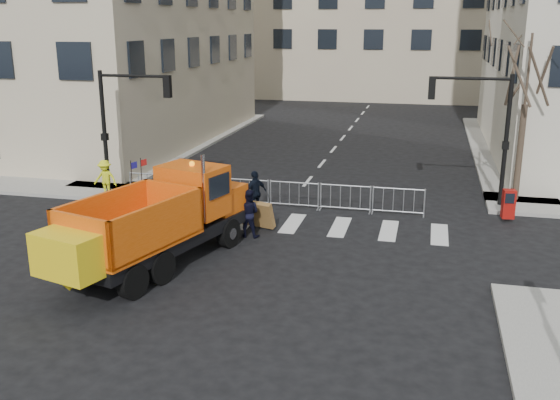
% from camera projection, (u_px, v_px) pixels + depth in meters
% --- Properties ---
extents(ground, '(120.00, 120.00, 0.00)m').
position_uv_depth(ground, '(230.00, 277.00, 18.58)').
color(ground, black).
rests_on(ground, ground).
extents(sidewalk_back, '(64.00, 5.00, 0.15)m').
position_uv_depth(sidewalk_back, '(292.00, 199.00, 26.50)').
color(sidewalk_back, gray).
rests_on(sidewalk_back, ground).
extents(traffic_light_left, '(0.18, 0.18, 5.40)m').
position_uv_depth(traffic_light_left, '(105.00, 135.00, 26.65)').
color(traffic_light_left, black).
rests_on(traffic_light_left, ground).
extents(traffic_light_right, '(0.18, 0.18, 5.40)m').
position_uv_depth(traffic_light_right, '(506.00, 143.00, 24.80)').
color(traffic_light_right, black).
rests_on(traffic_light_right, ground).
extents(crowd_barriers, '(12.60, 0.60, 1.10)m').
position_uv_depth(crowd_barriers, '(269.00, 193.00, 25.70)').
color(crowd_barriers, '#9EA0A5').
rests_on(crowd_barriers, ground).
extents(street_tree, '(3.00, 3.00, 7.50)m').
position_uv_depth(street_tree, '(524.00, 114.00, 25.29)').
color(street_tree, '#382B21').
rests_on(street_tree, ground).
extents(plow_truck, '(4.67, 9.13, 3.42)m').
position_uv_depth(plow_truck, '(155.00, 220.00, 18.99)').
color(plow_truck, black).
rests_on(plow_truck, ground).
extents(cop_a, '(0.76, 0.61, 1.82)m').
position_uv_depth(cop_a, '(227.00, 201.00, 23.22)').
color(cop_a, black).
rests_on(cop_a, ground).
extents(cop_b, '(0.86, 0.68, 1.73)m').
position_uv_depth(cop_b, '(248.00, 213.00, 21.91)').
color(cop_b, black).
rests_on(cop_b, ground).
extents(cop_c, '(0.97, 1.08, 1.77)m').
position_uv_depth(cop_c, '(255.00, 193.00, 24.44)').
color(cop_c, black).
rests_on(cop_c, ground).
extents(worker, '(1.03, 0.60, 1.59)m').
position_uv_depth(worker, '(105.00, 178.00, 26.42)').
color(worker, yellow).
rests_on(worker, sidewalk_back).
extents(newspaper_box, '(0.50, 0.45, 1.10)m').
position_uv_depth(newspaper_box, '(508.00, 204.00, 23.60)').
color(newspaper_box, '#980F0B').
rests_on(newspaper_box, sidewalk_back).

